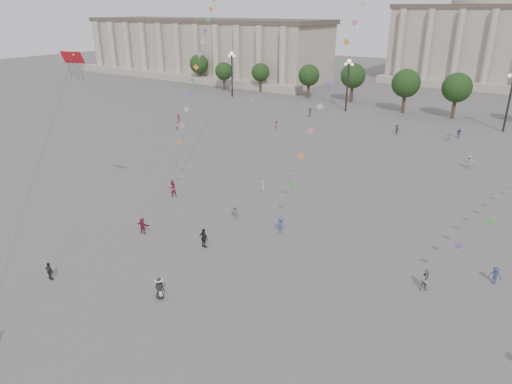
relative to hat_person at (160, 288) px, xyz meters
The scene contains 28 objects.
ground 1.62m from the hat_person, behind, with size 360.00×360.00×0.00m, color #4E4C49.
hall_west 121.08m from the hat_person, 129.17° to the left, with size 84.00×26.22×17.20m.
hall_central 129.70m from the hat_person, 90.59° to the left, with size 48.30×34.30×35.50m.
tree_row 77.93m from the hat_person, 90.98° to the left, with size 137.12×5.12×8.00m.
lamp_post_far_west 84.02m from the hat_person, 123.58° to the left, with size 2.00×0.90×10.65m.
lamp_post_mid_west 71.97m from the hat_person, 103.18° to the left, with size 2.00×0.90×10.65m.
lamp_post_mid_east 71.41m from the hat_person, 78.92° to the left, with size 2.00×0.90×10.65m.
person_crowd_0 61.22m from the hat_person, 82.38° to the left, with size 0.98×0.41×1.67m, color #36487B.
person_crowd_1 51.90m from the hat_person, 132.22° to the left, with size 0.74×0.57×1.52m, color #AFB0AB.
person_crowd_2 57.68m from the hat_person, 132.13° to the left, with size 1.03×0.59×1.60m, color maroon.
person_crowd_4 58.58m from the hat_person, 83.05° to the left, with size 1.42×0.45×1.54m, color #B8B7B4.
person_crowd_6 14.68m from the hat_person, 104.40° to the left, with size 1.02×0.59×1.59m, color #5C5D61.
person_crowd_7 46.81m from the hat_person, 74.13° to the left, with size 1.70×0.54×1.84m, color silver.
person_crowd_10 73.63m from the hat_person, 119.61° to the left, with size 0.60×0.39×1.64m, color beige.
person_crowd_12 57.54m from the hat_person, 91.31° to the left, with size 1.54×0.49×1.66m, color slate.
person_crowd_13 22.41m from the hat_person, 103.65° to the left, with size 0.55×0.36×1.52m, color silver.
person_crowd_14 26.13m from the hat_person, 38.82° to the left, with size 0.97×0.56×1.51m, color navy.
person_crowd_16 64.24m from the hat_person, 108.24° to the left, with size 1.09×0.45×1.86m, color slate.
person_crowd_17 52.25m from the hat_person, 112.54° to the left, with size 1.05×0.61×1.63m, color brown.
tourist_1 8.22m from the hat_person, 106.91° to the left, with size 1.10×0.46×1.88m, color black.
tourist_2 11.30m from the hat_person, 143.87° to the left, with size 1.48×0.47×1.60m, color maroon.
tourist_4 9.61m from the hat_person, 160.50° to the right, with size 0.92×0.38×1.56m, color #222328.
kite_flyer_0 20.24m from the hat_person, 131.56° to the left, with size 0.95×0.74×1.95m, color #9F2B44.
kite_flyer_1 14.38m from the hat_person, 82.70° to the left, with size 1.11×0.64×1.71m, color #364F7A.
kite_flyer_2 20.29m from the hat_person, 37.29° to the left, with size 0.89×0.69×1.83m, color slate.
hat_person is the anchor object (origin of this frame).
dragon_kite 20.86m from the hat_person, 160.48° to the left, with size 5.91×8.21×23.32m.
kite_train_west 44.99m from the hat_person, 122.73° to the left, with size 16.29×35.06×52.70m.
Camera 1 is at (23.62, -19.44, 20.32)m, focal length 32.00 mm.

